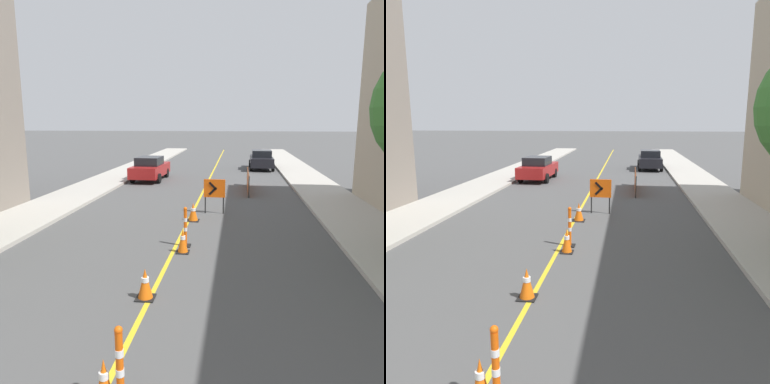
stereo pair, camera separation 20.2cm
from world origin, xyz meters
The scene contains 13 objects.
lane_stripe centered at (0.00, 27.66, 0.00)m, with size 0.12×55.32×0.01m.
sidewalk_left centered at (-6.60, 27.66, 0.07)m, with size 2.86×55.32×0.14m.
sidewalk_right centered at (6.60, 27.66, 0.07)m, with size 2.86×55.32×0.14m.
traffic_cone_second centered at (0.11, 7.66, 0.34)m, with size 0.34×0.34×0.70m.
traffic_cone_third centered at (-0.09, 10.84, 0.35)m, with size 0.42×0.42×0.71m.
traffic_cone_fourth centered at (0.31, 13.91, 0.37)m, with size 0.39×0.39×0.75m.
traffic_cone_fifth centered at (0.19, 17.60, 0.36)m, with size 0.47×0.47×0.74m.
delineator_post_front centered at (0.35, 7.64, 0.53)m, with size 0.34×0.34×1.22m.
delineator_post_rear centered at (0.30, 14.51, 0.56)m, with size 0.33×0.33×1.28m.
arrow_barricade_primary centered at (0.94, 18.93, 1.03)m, with size 0.92×0.10×1.49m.
safety_mesh_fence centered at (2.52, 24.43, 0.57)m, with size 0.07×4.10×1.14m.
parked_car_curb_near centered at (-3.93, 27.68, 0.80)m, with size 1.96×4.36×1.59m.
parked_car_curb_mid centered at (3.85, 34.42, 0.80)m, with size 1.94×4.33×1.59m.
Camera 1 is at (1.90, 3.19, 3.94)m, focal length 35.00 mm.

